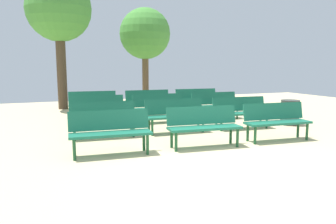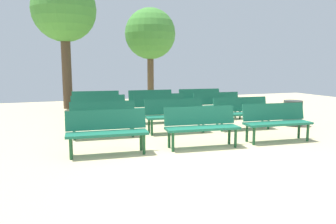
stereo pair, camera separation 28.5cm
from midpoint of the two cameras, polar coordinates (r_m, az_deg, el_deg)
name	(u,v)px [view 1 (the left image)]	position (r m, az deg, el deg)	size (l,w,h in m)	color
ground_plane	(237,168)	(5.80, 10.66, -9.66)	(24.00, 24.00, 0.00)	#CCB789
bench_r0_c0	(110,130)	(6.55, -11.37, -3.05)	(1.63, 0.61, 0.87)	#19664C
bench_r0_c1	(204,124)	(7.06, 5.13, -2.10)	(1.64, 0.64, 0.87)	#19664C
bench_r0_c2	(276,119)	(8.02, 17.55, -1.19)	(1.64, 0.62, 0.87)	#19664C
bench_r1_c0	(103,117)	(8.14, -12.29, -0.87)	(1.63, 0.61, 0.87)	#19664C
bench_r1_c1	(175,113)	(8.55, 0.35, -0.24)	(1.63, 0.58, 0.87)	#19664C
bench_r1_c2	(241,110)	(9.29, 11.82, 0.27)	(1.64, 0.64, 0.87)	#19664C
bench_r2_c0	(97,108)	(9.80, -13.18, 0.64)	(1.63, 0.58, 0.87)	#19664C
bench_r2_c1	(158,106)	(10.07, -2.50, 1.05)	(1.62, 0.57, 0.87)	#19664C
bench_r2_c2	(215,104)	(10.78, 7.56, 1.46)	(1.62, 0.57, 0.87)	#19664C
bench_r3_c0	(93,102)	(11.41, -13.80, 1.67)	(1.64, 0.64, 0.87)	#19664C
bench_r3_c1	(148,101)	(11.64, -4.20, 2.02)	(1.62, 0.56, 0.87)	#19664C
bench_r3_c2	(197,99)	(12.25, 4.46, 2.32)	(1.64, 0.64, 0.87)	#19664C
tree_0	(145,34)	(15.66, -4.60, 13.47)	(2.38, 2.38, 4.42)	brown
tree_1	(59,11)	(13.94, -19.25, 16.51)	(2.52, 2.52, 5.20)	#4C3A28
trash_bin	(290,112)	(10.25, 19.91, -0.07)	(0.53, 0.53, 0.74)	#383D38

